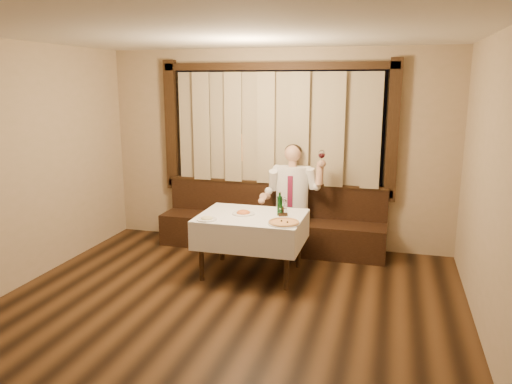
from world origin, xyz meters
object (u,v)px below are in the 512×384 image
(dining_table, at_px, (252,223))
(seated_man, at_px, (291,192))
(pasta_red, at_px, (243,211))
(cruet_caddy, at_px, (283,213))
(pizza, at_px, (284,223))
(banquette, at_px, (271,227))
(pasta_cream, at_px, (207,217))
(green_bottle, at_px, (280,205))

(dining_table, distance_m, seated_man, 1.00)
(pasta_red, distance_m, seated_man, 1.02)
(pasta_red, xyz_separation_m, cruet_caddy, (0.48, 0.05, 0.00))
(pizza, xyz_separation_m, cruet_caddy, (-0.09, 0.34, 0.02))
(banquette, height_order, pasta_cream, banquette)
(dining_table, bearing_deg, seated_man, 72.02)
(pizza, distance_m, green_bottle, 0.39)
(pasta_red, distance_m, pasta_cream, 0.49)
(pizza, height_order, cruet_caddy, cruet_caddy)
(pasta_red, bearing_deg, dining_table, -2.91)
(cruet_caddy, distance_m, seated_man, 0.88)
(cruet_caddy, bearing_deg, seated_man, 70.95)
(dining_table, bearing_deg, green_bottle, 13.10)
(cruet_caddy, bearing_deg, banquette, 87.41)
(pizza, height_order, seated_man, seated_man)
(pasta_cream, height_order, seated_man, seated_man)
(green_bottle, height_order, seated_man, seated_man)
(pasta_cream, relative_size, green_bottle, 0.81)
(pasta_red, bearing_deg, green_bottle, 9.29)
(pasta_red, height_order, green_bottle, green_bottle)
(banquette, height_order, cruet_caddy, banquette)
(pizza, xyz_separation_m, pasta_cream, (-0.91, -0.08, 0.02))
(pasta_cream, distance_m, seated_man, 1.49)
(dining_table, distance_m, pasta_red, 0.18)
(green_bottle, xyz_separation_m, cruet_caddy, (0.05, -0.02, -0.08))
(banquette, distance_m, dining_table, 1.08)
(green_bottle, bearing_deg, seated_man, 92.00)
(seated_man, bearing_deg, banquette, 163.18)
(banquette, bearing_deg, green_bottle, -70.65)
(banquette, height_order, pasta_red, banquette)
(cruet_caddy, bearing_deg, dining_table, 164.89)
(dining_table, height_order, seated_man, seated_man)
(pasta_cream, bearing_deg, seated_man, 59.81)
(green_bottle, bearing_deg, dining_table, -166.90)
(pasta_red, xyz_separation_m, pasta_cream, (-0.34, -0.36, -0.01))
(dining_table, relative_size, green_bottle, 4.39)
(banquette, bearing_deg, seated_man, -16.82)
(dining_table, height_order, cruet_caddy, cruet_caddy)
(green_bottle, bearing_deg, pizza, -69.79)
(cruet_caddy, xyz_separation_m, seated_man, (-0.07, 0.87, 0.07))
(cruet_caddy, height_order, seated_man, seated_man)
(green_bottle, distance_m, seated_man, 0.86)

